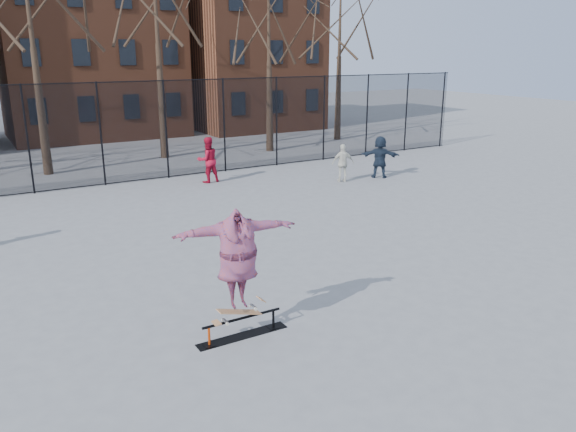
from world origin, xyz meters
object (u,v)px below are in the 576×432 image
skate_rail (242,329)px  bystander_navy (380,157)px  skater (238,265)px  bystander_white (343,163)px  bystander_red (208,160)px  skateboard (239,315)px

skate_rail → bystander_navy: bearing=40.3°
skater → bystander_white: (9.24, 9.44, -0.66)m
skate_rail → bystander_white: size_ratio=1.17×
bystander_red → skate_rail: bearing=67.0°
skateboard → bystander_navy: 14.42m
bystander_red → skater: bearing=66.7°
bystander_red → bystander_navy: size_ratio=1.05×
bystander_red → bystander_white: 5.42m
skater → bystander_navy: skater is taller
skateboard → skater: bearing=0.0°
skate_rail → bystander_navy: size_ratio=1.03×
skate_rail → bystander_red: bearing=69.7°
skate_rail → skateboard: (-0.05, -0.00, 0.30)m
skater → bystander_navy: (11.02, 9.29, -0.56)m
bystander_white → skateboard: bearing=66.6°
skate_rail → bystander_red: bystander_red is taller
bystander_red → bystander_white: size_ratio=1.19×
skate_rail → skater: bearing=-180.0°
skateboard → bystander_white: bystander_white is taller
skate_rail → bystander_white: (9.19, 9.44, 0.61)m
skateboard → bystander_navy: bystander_navy is taller
skate_rail → bystander_red: (4.48, 12.13, 0.76)m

